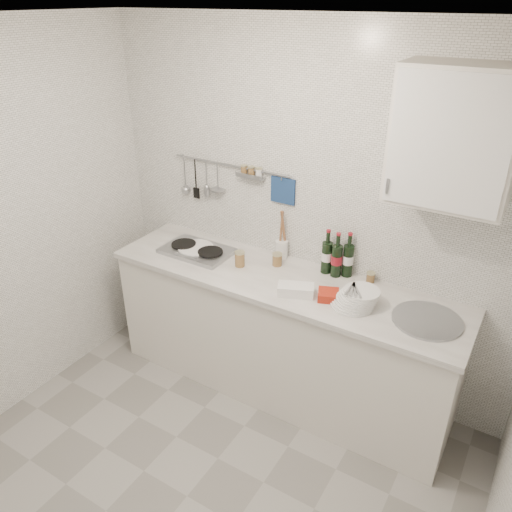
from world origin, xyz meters
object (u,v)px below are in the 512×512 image
at_px(wall_cabinet, 456,137).
at_px(utensil_crock, 282,247).
at_px(plate_stack_hob, 195,249).
at_px(plate_stack_sink, 356,298).
at_px(wine_bottles, 337,254).

xyz_separation_m(wall_cabinet, utensil_crock, (-1.04, 0.13, -0.94)).
bearing_deg(utensil_crock, wall_cabinet, -6.96).
distance_m(plate_stack_hob, plate_stack_sink, 1.27).
distance_m(wall_cabinet, plate_stack_sink, 1.06).
relative_size(wall_cabinet, plate_stack_hob, 2.51).
bearing_deg(plate_stack_hob, utensil_crock, 22.44).
distance_m(wall_cabinet, utensil_crock, 1.41).
bearing_deg(plate_stack_hob, plate_stack_sink, -2.89).
xyz_separation_m(wine_bottles, utensil_crock, (-0.43, 0.02, -0.07)).
relative_size(wall_cabinet, plate_stack_sink, 2.49).
bearing_deg(plate_stack_sink, wine_bottles, 131.26).
bearing_deg(utensil_crock, plate_stack_hob, -157.56).
relative_size(wall_cabinet, wine_bottles, 2.26).
xyz_separation_m(plate_stack_hob, wine_bottles, (1.01, 0.23, 0.14)).
bearing_deg(plate_stack_hob, wall_cabinet, 4.05).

